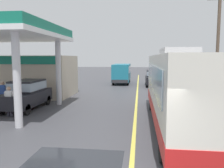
% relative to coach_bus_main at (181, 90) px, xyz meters
% --- Properties ---
extents(ground, '(120.00, 120.00, 0.00)m').
position_rel_coach_bus_main_xyz_m(ground, '(-2.09, 13.29, -1.72)').
color(ground, '#424247').
extents(lane_divider_stripe, '(0.16, 50.00, 0.01)m').
position_rel_coach_bus_main_xyz_m(lane_divider_stripe, '(-2.09, 8.29, -1.72)').
color(lane_divider_stripe, '#D8CC4C').
rests_on(lane_divider_stripe, ground).
extents(coach_bus_main, '(2.60, 11.04, 3.69)m').
position_rel_coach_bus_main_xyz_m(coach_bus_main, '(0.00, 0.00, 0.00)').
color(coach_bus_main, silver).
rests_on(coach_bus_main, ground).
extents(gas_station_roadside, '(9.10, 11.95, 5.10)m').
position_rel_coach_bus_main_xyz_m(gas_station_roadside, '(-11.12, 5.87, 0.91)').
color(gas_station_roadside, '#147259').
rests_on(gas_station_roadside, ground).
extents(car_at_pump, '(1.70, 4.20, 1.82)m').
position_rel_coach_bus_main_xyz_m(car_at_pump, '(-8.93, 2.77, -0.71)').
color(car_at_pump, black).
rests_on(car_at_pump, ground).
extents(minibus_opposing_lane, '(2.04, 6.13, 2.44)m').
position_rel_coach_bus_main_xyz_m(minibus_opposing_lane, '(-4.16, 18.57, -0.25)').
color(minibus_opposing_lane, teal).
rests_on(minibus_opposing_lane, ground).
extents(pedestrian_near_pump, '(0.55, 0.22, 1.66)m').
position_rel_coach_bus_main_xyz_m(pedestrian_near_pump, '(-8.99, 0.86, -0.79)').
color(pedestrian_near_pump, '#33333F').
rests_on(pedestrian_near_pump, ground).
extents(pedestrian_by_shop, '(0.55, 0.22, 1.66)m').
position_rel_coach_bus_main_xyz_m(pedestrian_by_shop, '(-10.87, 3.33, -0.79)').
color(pedestrian_by_shop, '#33333F').
rests_on(pedestrian_by_shop, ground).
extents(car_trailing_behind_bus, '(1.70, 4.20, 1.82)m').
position_rel_coach_bus_main_xyz_m(car_trailing_behind_bus, '(-0.32, 16.17, -0.71)').
color(car_trailing_behind_bus, black).
rests_on(car_trailing_behind_bus, ground).
extents(utility_pole_roadside, '(1.80, 0.24, 8.25)m').
position_rel_coach_bus_main_xyz_m(utility_pole_roadside, '(4.06, 7.97, 2.59)').
color(utility_pole_roadside, brown).
rests_on(utility_pole_roadside, ground).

